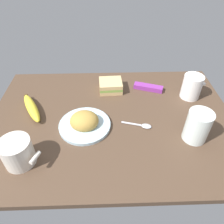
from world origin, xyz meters
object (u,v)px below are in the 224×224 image
object	(u,v)px
glass_of_milk	(197,127)
plate_of_food	(85,123)
coffee_mug_milky	(192,86)
coffee_mug_black	(17,152)
sandwich_main	(111,86)
spoon	(141,125)
banana	(32,108)
snack_bar	(148,87)

from	to	relation	value
glass_of_milk	plate_of_food	bearing A→B (deg)	-9.96
coffee_mug_milky	plate_of_food	bearing A→B (deg)	20.98
coffee_mug_black	sandwich_main	size ratio (longest dim) A/B	1.18
glass_of_milk	spoon	xyz separation A→B (cm)	(16.70, -5.93, -4.60)
plate_of_food	spoon	distance (cm)	19.95
plate_of_food	spoon	size ratio (longest dim) A/B	1.68
coffee_mug_milky	sandwich_main	size ratio (longest dim) A/B	1.00
sandwich_main	banana	xyz separation A→B (cm)	(30.23, 12.99, -0.41)
coffee_mug_black	glass_of_milk	size ratio (longest dim) A/B	1.07
sandwich_main	glass_of_milk	xyz separation A→B (cm)	(-26.81, 28.19, 2.79)
coffee_mug_black	sandwich_main	bearing A→B (deg)	-127.83
coffee_mug_black	banana	size ratio (longest dim) A/B	0.67
plate_of_food	coffee_mug_milky	distance (cm)	45.18
plate_of_food	coffee_mug_black	xyz separation A→B (cm)	(18.10, 14.14, 2.58)
glass_of_milk	banana	bearing A→B (deg)	-14.92
coffee_mug_milky	banana	bearing A→B (deg)	6.71
spoon	snack_bar	distance (cm)	23.01
plate_of_food	coffee_mug_milky	bearing A→B (deg)	-159.02
glass_of_milk	spoon	bearing A→B (deg)	-19.55
plate_of_food	sandwich_main	world-z (taller)	plate_of_food
glass_of_milk	banana	distance (cm)	59.11
sandwich_main	spoon	xyz separation A→B (cm)	(-10.11, 22.26, -1.82)
glass_of_milk	sandwich_main	bearing A→B (deg)	-46.44
sandwich_main	banana	world-z (taller)	sandwich_main
sandwich_main	snack_bar	size ratio (longest dim) A/B	0.80
banana	spoon	distance (cm)	41.41
coffee_mug_milky	snack_bar	xyz separation A→B (cm)	(16.20, -5.59, -4.00)
coffee_mug_milky	glass_of_milk	world-z (taller)	glass_of_milk
coffee_mug_black	sandwich_main	distance (cm)	45.51
glass_of_milk	banana	world-z (taller)	glass_of_milk
snack_bar	coffee_mug_black	bearing A→B (deg)	58.58
coffee_mug_milky	coffee_mug_black	bearing A→B (deg)	26.70
coffee_mug_black	snack_bar	distance (cm)	56.85
sandwich_main	spoon	bearing A→B (deg)	114.43
banana	snack_bar	distance (cm)	48.11
coffee_mug_milky	glass_of_milk	distance (cm)	23.22
banana	spoon	world-z (taller)	banana
glass_of_milk	banana	size ratio (longest dim) A/B	0.63
sandwich_main	banana	distance (cm)	32.91
coffee_mug_black	snack_bar	xyz separation A→B (cm)	(-43.98, -35.86, -3.43)
coffee_mug_milky	sandwich_main	bearing A→B (deg)	-9.89
glass_of_milk	snack_bar	world-z (taller)	glass_of_milk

